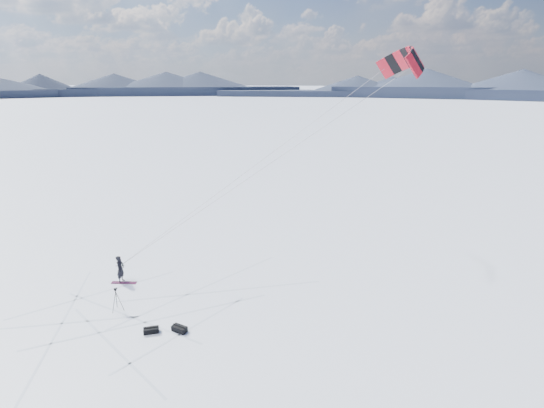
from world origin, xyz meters
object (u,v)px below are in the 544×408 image
(tripod, at_px, (116,296))
(gear_bag_a, at_px, (151,330))
(snowkiter, at_px, (122,282))
(gear_bag_b, at_px, (179,329))
(snowboard, at_px, (124,283))

(tripod, distance_m, gear_bag_a, 3.30)
(tripod, relative_size, gear_bag_a, 1.67)
(snowkiter, relative_size, tripod, 1.29)
(gear_bag_a, bearing_deg, tripod, 126.77)
(snowkiter, bearing_deg, tripod, -156.03)
(gear_bag_b, bearing_deg, gear_bag_a, -147.89)
(gear_bag_a, height_order, gear_bag_b, gear_bag_b)
(snowboard, bearing_deg, gear_bag_a, -55.66)
(snowkiter, distance_m, gear_bag_b, 7.15)
(tripod, height_order, gear_bag_a, tripod)
(snowkiter, distance_m, gear_bag_a, 6.37)
(snowboard, relative_size, gear_bag_b, 1.88)
(snowkiter, relative_size, snowboard, 1.12)
(tripod, height_order, gear_bag_b, tripod)
(snowboard, xyz_separation_m, tripod, (1.62, -2.76, 0.86))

